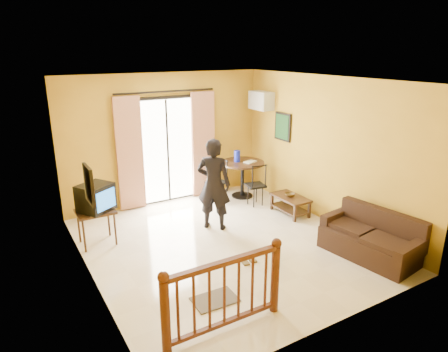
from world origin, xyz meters
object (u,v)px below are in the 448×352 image
coffee_table (290,202)px  sofa (371,240)px  television (96,197)px  standing_person (214,184)px  dining_table (242,169)px

coffee_table → sofa: 2.05m
television → standing_person: (2.04, -0.46, 0.01)m
coffee_table → television: bearing=169.7°
sofa → standing_person: bearing=118.9°
dining_table → sofa: size_ratio=0.58×
coffee_table → standing_person: standing_person is taller
television → dining_table: size_ratio=0.69×
television → sofa: bearing=-67.3°
sofa → coffee_table: bearing=82.3°
television → dining_table: television is taller
standing_person → sofa: bearing=171.3°
television → sofa: size_ratio=0.40×
coffee_table → standing_person: bearing=172.7°
dining_table → standing_person: standing_person is taller
dining_table → coffee_table: size_ratio=1.18×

